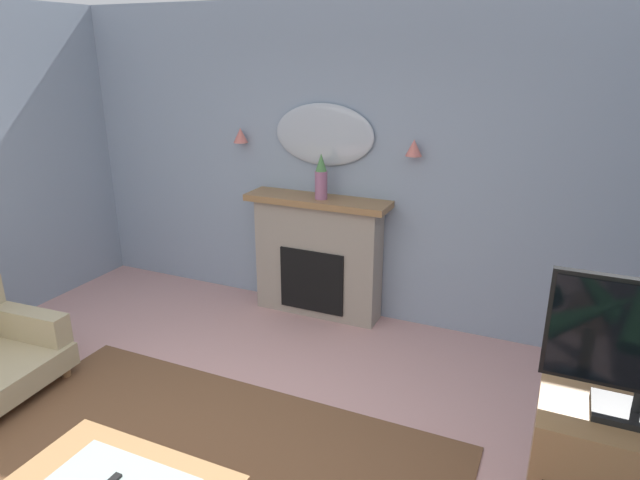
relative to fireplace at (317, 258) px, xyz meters
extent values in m
cube|color=#8C9EB2|center=(0.20, 0.22, 0.86)|extent=(6.65, 0.10, 2.87)
cube|color=gray|center=(0.00, 0.01, -0.02)|extent=(1.20, 0.28, 1.10)
cube|color=black|center=(0.00, -0.09, -0.19)|extent=(0.64, 0.12, 0.60)
cube|color=olive|center=(0.00, -0.01, 0.56)|extent=(1.36, 0.36, 0.06)
cylinder|color=#9E6084|center=(0.05, -0.03, 0.72)|extent=(0.11, 0.11, 0.25)
cone|color=#4C8447|center=(0.05, -0.03, 0.92)|extent=(0.10, 0.10, 0.16)
ellipsoid|color=#B2BCC6|center=(0.00, 0.14, 1.14)|extent=(0.96, 0.06, 0.56)
cone|color=#D17066|center=(-0.85, 0.09, 1.09)|extent=(0.14, 0.14, 0.14)
cone|color=#D17066|center=(0.85, 0.09, 1.09)|extent=(0.14, 0.14, 0.14)
cylinder|color=olive|center=(-0.23, -2.66, -0.37)|extent=(0.06, 0.06, 0.40)
cube|color=tan|center=(-1.67, -1.86, -0.17)|extent=(0.76, 0.21, 0.24)
cylinder|color=olive|center=(-1.33, -1.85, -0.52)|extent=(0.07, 0.07, 0.10)
cylinder|color=olive|center=(-2.01, -1.89, -0.52)|extent=(0.07, 0.07, 0.10)
cube|color=black|center=(2.47, -2.01, 0.34)|extent=(0.36, 0.24, 0.03)
cylinder|color=black|center=(2.47, -2.01, 0.41)|extent=(0.04, 0.04, 0.10)
camera|label=1|loc=(2.05, -4.50, 1.89)|focal=31.33mm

